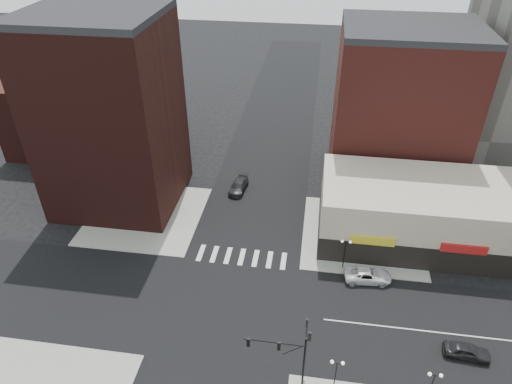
# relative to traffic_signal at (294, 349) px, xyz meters

# --- Properties ---
(ground) EXTENTS (240.00, 240.00, 0.00)m
(ground) POSITION_rel_traffic_signal_xyz_m (-7.24, 7.83, -4.96)
(ground) COLOR black
(ground) RESTS_ON ground
(road_ew) EXTENTS (200.00, 14.00, 0.02)m
(road_ew) POSITION_rel_traffic_signal_xyz_m (-7.24, 7.83, -4.95)
(road_ew) COLOR black
(road_ew) RESTS_ON ground
(road_ns) EXTENTS (14.00, 200.00, 0.02)m
(road_ns) POSITION_rel_traffic_signal_xyz_m (-7.24, 7.83, -4.95)
(road_ns) COLOR black
(road_ns) RESTS_ON ground
(sidewalk_nw) EXTENTS (15.00, 15.00, 0.12)m
(sidewalk_nw) POSITION_rel_traffic_signal_xyz_m (-21.74, 22.33, -4.90)
(sidewalk_nw) COLOR gray
(sidewalk_nw) RESTS_ON ground
(sidewalk_ne) EXTENTS (15.00, 15.00, 0.12)m
(sidewalk_ne) POSITION_rel_traffic_signal_xyz_m (7.26, 22.33, -4.90)
(sidewalk_ne) COLOR gray
(sidewalk_ne) RESTS_ON ground
(building_nw) EXTENTS (16.00, 15.00, 25.00)m
(building_nw) POSITION_rel_traffic_signal_xyz_m (-26.24, 26.33, 7.54)
(building_nw) COLOR black
(building_nw) RESTS_ON ground
(building_nw_low) EXTENTS (20.00, 18.00, 12.00)m
(building_nw_low) POSITION_rel_traffic_signal_xyz_m (-39.24, 41.83, 1.04)
(building_nw_low) COLOR black
(building_nw_low) RESTS_ON ground
(building_ne_midrise) EXTENTS (18.00, 15.00, 22.00)m
(building_ne_midrise) POSITION_rel_traffic_signal_xyz_m (11.76, 37.33, 6.04)
(building_ne_midrise) COLOR maroon
(building_ne_midrise) RESTS_ON ground
(building_ne_row) EXTENTS (24.20, 12.20, 8.00)m
(building_ne_row) POSITION_rel_traffic_signal_xyz_m (13.76, 22.83, -1.66)
(building_ne_row) COLOR #C0B499
(building_ne_row) RESTS_ON ground
(traffic_signal) EXTENTS (5.59, 3.09, 7.77)m
(traffic_signal) POSITION_rel_traffic_signal_xyz_m (0.00, 0.00, 0.00)
(traffic_signal) COLOR black
(traffic_signal) RESTS_ON ground
(street_lamp_se_a) EXTENTS (1.22, 0.32, 4.16)m
(street_lamp_se_a) POSITION_rel_traffic_signal_xyz_m (3.76, -0.17, -1.67)
(street_lamp_se_a) COLOR black
(street_lamp_se_a) RESTS_ON sidewalk_se
(street_lamp_se_b) EXTENTS (1.22, 0.32, 4.16)m
(street_lamp_se_b) POSITION_rel_traffic_signal_xyz_m (11.76, -0.17, -1.67)
(street_lamp_se_b) COLOR black
(street_lamp_se_b) RESTS_ON sidewalk_se
(street_lamp_ne) EXTENTS (1.22, 0.32, 4.16)m
(street_lamp_ne) POSITION_rel_traffic_signal_xyz_m (4.76, 15.83, -1.67)
(street_lamp_ne) COLOR black
(street_lamp_ne) RESTS_ON sidewalk_ne
(white_suv) EXTENTS (5.47, 2.90, 1.46)m
(white_suv) POSITION_rel_traffic_signal_xyz_m (7.54, 14.33, -4.23)
(white_suv) COLOR silver
(white_suv) RESTS_ON ground
(dark_sedan_east) EXTENTS (4.44, 2.10, 1.47)m
(dark_sedan_east) POSITION_rel_traffic_signal_xyz_m (16.34, 5.37, -4.23)
(dark_sedan_east) COLOR black
(dark_sedan_east) RESTS_ON ground
(dark_sedan_north) EXTENTS (2.62, 5.28, 1.47)m
(dark_sedan_north) POSITION_rel_traffic_signal_xyz_m (-10.27, 30.30, -4.23)
(dark_sedan_north) COLOR black
(dark_sedan_north) RESTS_ON ground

